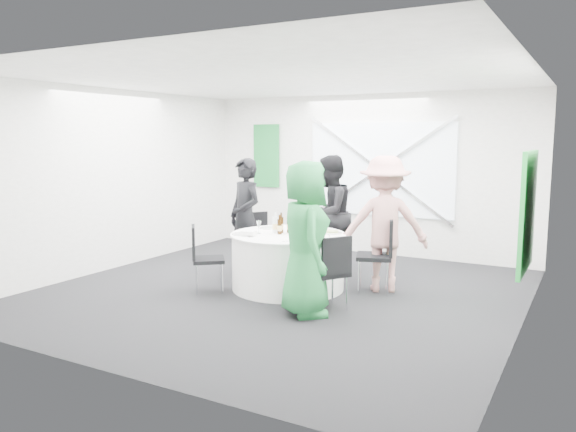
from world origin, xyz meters
The scene contains 45 objects.
floor centered at (0.00, 0.00, 0.00)m, with size 6.00×6.00×0.00m, color black.
ceiling centered at (0.00, 0.00, 2.80)m, with size 6.00×6.00×0.00m, color silver.
wall_back centered at (0.00, 3.00, 1.40)m, with size 6.00×6.00×0.00m, color silver.
wall_front centered at (0.00, -3.00, 1.40)m, with size 6.00×6.00×0.00m, color silver.
wall_left centered at (-3.00, 0.00, 1.40)m, with size 6.00×6.00×0.00m, color silver.
wall_right centered at (3.00, 0.00, 1.40)m, with size 6.00×6.00×0.00m, color silver.
window_panel centered at (0.30, 2.96, 1.50)m, with size 2.60×0.03×1.60m, color white.
window_brace_a centered at (0.30, 2.92, 1.50)m, with size 0.05×0.05×3.16m, color silver.
window_brace_b centered at (0.30, 2.92, 1.50)m, with size 0.05×0.05×3.16m, color silver.
green_banner centered at (-2.00, 2.95, 1.70)m, with size 0.55×0.04×1.20m, color #14642B.
green_sign centered at (2.94, 0.60, 1.20)m, with size 0.05×1.20×1.40m, color #1A9131.
banquet_table centered at (0.00, 0.20, 0.38)m, with size 1.56×1.56×0.76m.
chair_back centered at (-0.13, 1.31, 0.48)m, with size 0.41×0.42×0.83m.
chair_back_left centered at (-0.92, 0.91, 0.53)m, with size 0.57×0.57×0.90m.
chair_back_right centered at (1.18, 0.61, 0.59)m, with size 0.58×0.58×1.00m.
chair_front_right centered at (0.94, -0.44, 0.53)m, with size 0.58×0.57×0.91m.
chair_front_left centered at (-0.90, -0.52, 0.52)m, with size 0.57×0.57×0.90m.
person_man_back_left centered at (-0.96, 0.62, 0.87)m, with size 0.64×0.42×1.75m, color black.
person_man_back centered at (0.06, 1.40, 0.89)m, with size 0.87×0.48×1.79m, color black.
person_woman_pink centered at (1.17, 0.74, 0.91)m, with size 1.17×0.54×1.82m, color #D48C89.
person_woman_green centered at (0.73, -0.70, 0.90)m, with size 0.88×0.57×1.79m, color #227D3B.
plate_back centered at (-0.10, 0.80, 0.77)m, with size 0.26×0.26×0.01m.
plate_back_left centered at (-0.45, 0.44, 0.77)m, with size 0.25×0.25×0.01m.
plate_back_right centered at (0.52, 0.50, 0.78)m, with size 0.27×0.27×0.04m.
plate_front_right centered at (0.41, -0.14, 0.78)m, with size 0.28×0.28×0.04m.
plate_front_left centered at (-0.49, -0.16, 0.77)m, with size 0.29×0.29×0.01m.
napkin centered at (-0.37, -0.21, 0.80)m, with size 0.19×0.12×0.05m, color white.
beer_bottle_a centered at (-0.11, 0.21, 0.87)m, with size 0.06×0.06×0.28m.
beer_bottle_b centered at (-0.02, 0.27, 0.86)m, with size 0.06×0.06×0.27m.
beer_bottle_c centered at (0.10, 0.19, 0.86)m, with size 0.06×0.06×0.25m.
beer_bottle_d centered at (-0.07, 0.10, 0.86)m, with size 0.06×0.06×0.26m.
green_water_bottle centered at (0.21, 0.25, 0.87)m, with size 0.08×0.08×0.29m.
clear_water_bottle centered at (-0.18, 0.17, 0.87)m, with size 0.08×0.08×0.28m.
wine_glass_a centered at (-0.03, 0.56, 0.88)m, with size 0.07×0.07×0.17m.
wine_glass_b centered at (0.13, 0.56, 0.88)m, with size 0.07×0.07×0.17m.
wine_glass_c centered at (0.35, 0.11, 0.88)m, with size 0.07×0.07×0.17m.
wine_glass_d centered at (-0.35, 0.02, 0.88)m, with size 0.07×0.07×0.17m.
fork_a centered at (0.18, 0.75, 0.76)m, with size 0.01×0.15×0.01m, color silver.
knife_a centered at (-0.15, 0.75, 0.76)m, with size 0.01×0.15×0.01m, color silver.
fork_b centered at (0.57, 0.30, 0.76)m, with size 0.01×0.15×0.01m, color silver.
knife_b centered at (0.42, 0.59, 0.76)m, with size 0.01×0.15×0.01m, color silver.
fork_c centered at (0.28, -0.31, 0.76)m, with size 0.01×0.15×0.01m, color silver.
knife_c centered at (0.53, -0.03, 0.76)m, with size 0.01×0.15×0.01m, color silver.
fork_d centered at (-0.52, -0.05, 0.76)m, with size 0.01×0.15×0.01m, color silver.
knife_d centered at (-0.32, -0.28, 0.76)m, with size 0.01×0.15×0.01m, color silver.
Camera 1 is at (3.62, -6.34, 2.04)m, focal length 35.00 mm.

